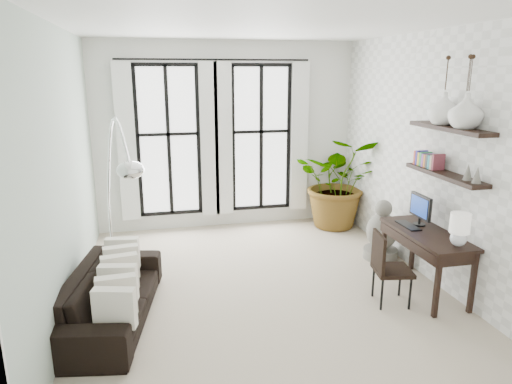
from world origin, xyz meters
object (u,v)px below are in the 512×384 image
object	(u,v)px
sofa	(111,295)
buddha	(382,234)
plant	(339,182)
desk	(428,238)
arc_lamp	(116,157)
desk_chair	(386,264)

from	to	relation	value
sofa	buddha	world-z (taller)	buddha
buddha	plant	bearing A→B (deg)	92.07
sofa	desk	bearing A→B (deg)	-83.16
plant	arc_lamp	world-z (taller)	arc_lamp
desk	sofa	bearing A→B (deg)	176.91
plant	buddha	world-z (taller)	plant
sofa	desk_chair	size ratio (longest dim) A/B	2.32
plant	desk	xyz separation A→B (m)	(0.05, -2.64, -0.08)
plant	desk_chair	world-z (taller)	plant
sofa	desk_chair	bearing A→B (deg)	-85.99
sofa	buddha	xyz separation A→B (m)	(3.75, 0.93, 0.08)
sofa	desk	xyz separation A→B (m)	(3.75, -0.20, 0.44)
desk	desk_chair	size ratio (longest dim) A/B	1.52
sofa	plant	bearing A→B (deg)	-46.64
desk	arc_lamp	size ratio (longest dim) A/B	0.61
desk_chair	desk	bearing A→B (deg)	21.44
plant	desk_chair	xyz separation A→B (m)	(-0.56, -2.76, -0.31)
desk_chair	arc_lamp	bearing A→B (deg)	170.04
plant	desk	world-z (taller)	plant
desk_chair	sofa	bearing A→B (deg)	-175.96
sofa	plant	size ratio (longest dim) A/B	1.25
desk	arc_lamp	distance (m)	3.89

